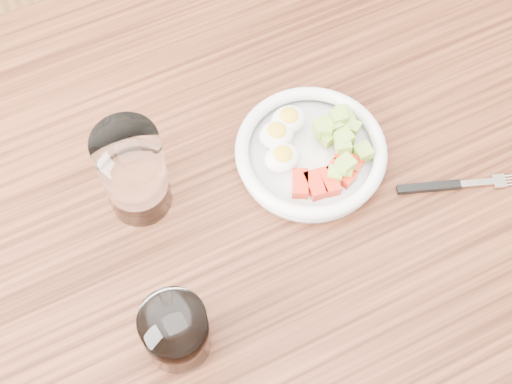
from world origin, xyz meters
TOP-DOWN VIEW (x-y plane):
  - ground at (0.00, 0.00)m, footprint 4.00×4.00m
  - dining_table at (0.00, 0.00)m, footprint 1.50×0.90m
  - bowl at (0.08, 0.04)m, footprint 0.20×0.20m
  - fork at (0.22, -0.08)m, footprint 0.16×0.07m
  - water_glass at (-0.14, 0.08)m, footprint 0.08×0.08m
  - coffee_glass at (-0.17, -0.11)m, footprint 0.07×0.07m

SIDE VIEW (x-z plane):
  - ground at x=0.00m, z-range 0.00..0.00m
  - dining_table at x=0.00m, z-range 0.28..1.05m
  - fork at x=0.22m, z-range 0.77..0.78m
  - bowl at x=0.08m, z-range 0.76..0.81m
  - coffee_glass at x=-0.17m, z-range 0.77..0.85m
  - water_glass at x=-0.14m, z-range 0.77..0.91m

